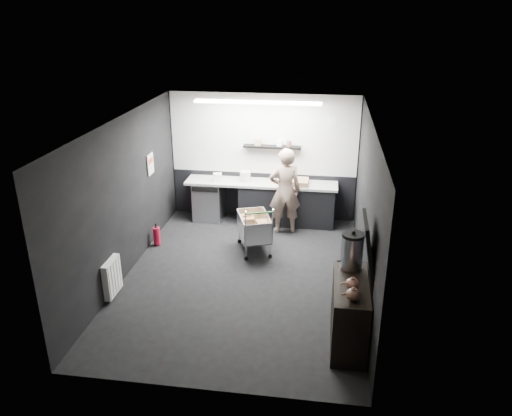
# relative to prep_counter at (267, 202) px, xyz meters

# --- Properties ---
(floor) EXTENTS (5.50, 5.50, 0.00)m
(floor) POSITION_rel_prep_counter_xyz_m (-0.14, -2.42, -0.46)
(floor) COLOR black
(floor) RESTS_ON ground
(ceiling) EXTENTS (5.50, 5.50, 0.00)m
(ceiling) POSITION_rel_prep_counter_xyz_m (-0.14, -2.42, 2.24)
(ceiling) COLOR white
(ceiling) RESTS_ON wall_back
(wall_back) EXTENTS (5.50, 0.00, 5.50)m
(wall_back) POSITION_rel_prep_counter_xyz_m (-0.14, 0.33, 0.89)
(wall_back) COLOR black
(wall_back) RESTS_ON floor
(wall_front) EXTENTS (5.50, 0.00, 5.50)m
(wall_front) POSITION_rel_prep_counter_xyz_m (-0.14, -5.17, 0.89)
(wall_front) COLOR black
(wall_front) RESTS_ON floor
(wall_left) EXTENTS (0.00, 5.50, 5.50)m
(wall_left) POSITION_rel_prep_counter_xyz_m (-2.14, -2.42, 0.89)
(wall_left) COLOR black
(wall_left) RESTS_ON floor
(wall_right) EXTENTS (0.00, 5.50, 5.50)m
(wall_right) POSITION_rel_prep_counter_xyz_m (1.86, -2.42, 0.89)
(wall_right) COLOR black
(wall_right) RESTS_ON floor
(kitchen_wall_panel) EXTENTS (3.95, 0.02, 1.70)m
(kitchen_wall_panel) POSITION_rel_prep_counter_xyz_m (-0.14, 0.31, 1.39)
(kitchen_wall_panel) COLOR silver
(kitchen_wall_panel) RESTS_ON wall_back
(dado_panel) EXTENTS (3.95, 0.02, 1.00)m
(dado_panel) POSITION_rel_prep_counter_xyz_m (-0.14, 0.31, 0.04)
(dado_panel) COLOR black
(dado_panel) RESTS_ON wall_back
(floating_shelf) EXTENTS (1.20, 0.22, 0.04)m
(floating_shelf) POSITION_rel_prep_counter_xyz_m (0.06, 0.20, 1.16)
(floating_shelf) COLOR black
(floating_shelf) RESTS_ON wall_back
(wall_clock) EXTENTS (0.20, 0.03, 0.20)m
(wall_clock) POSITION_rel_prep_counter_xyz_m (1.26, 0.30, 1.69)
(wall_clock) COLOR white
(wall_clock) RESTS_ON wall_back
(poster) EXTENTS (0.02, 0.30, 0.40)m
(poster) POSITION_rel_prep_counter_xyz_m (-2.12, -1.12, 1.09)
(poster) COLOR silver
(poster) RESTS_ON wall_left
(poster_red_band) EXTENTS (0.02, 0.22, 0.10)m
(poster_red_band) POSITION_rel_prep_counter_xyz_m (-2.11, -1.12, 1.16)
(poster_red_band) COLOR red
(poster_red_band) RESTS_ON poster
(radiator) EXTENTS (0.10, 0.50, 0.60)m
(radiator) POSITION_rel_prep_counter_xyz_m (-2.08, -3.32, -0.11)
(radiator) COLOR white
(radiator) RESTS_ON wall_left
(ceiling_strip) EXTENTS (2.40, 0.20, 0.04)m
(ceiling_strip) POSITION_rel_prep_counter_xyz_m (-0.14, -0.57, 2.21)
(ceiling_strip) COLOR white
(ceiling_strip) RESTS_ON ceiling
(prep_counter) EXTENTS (3.20, 0.61, 0.90)m
(prep_counter) POSITION_rel_prep_counter_xyz_m (0.00, 0.00, 0.00)
(prep_counter) COLOR black
(prep_counter) RESTS_ON floor
(person) EXTENTS (0.73, 0.56, 1.78)m
(person) POSITION_rel_prep_counter_xyz_m (0.41, -0.45, 0.43)
(person) COLOR beige
(person) RESTS_ON floor
(shopping_cart) EXTENTS (0.80, 1.06, 0.98)m
(shopping_cart) POSITION_rel_prep_counter_xyz_m (-0.08, -1.39, 0.01)
(shopping_cart) COLOR silver
(shopping_cart) RESTS_ON floor
(sideboard) EXTENTS (0.53, 1.24, 1.85)m
(sideboard) POSITION_rel_prep_counter_xyz_m (1.62, -3.92, 0.13)
(sideboard) COLOR black
(sideboard) RESTS_ON floor
(fire_extinguisher) EXTENTS (0.13, 0.13, 0.44)m
(fire_extinguisher) POSITION_rel_prep_counter_xyz_m (-1.99, -1.44, -0.25)
(fire_extinguisher) COLOR red
(fire_extinguisher) RESTS_ON floor
(cardboard_box) EXTENTS (0.55, 0.42, 0.11)m
(cardboard_box) POSITION_rel_prep_counter_xyz_m (0.58, -0.05, 0.50)
(cardboard_box) COLOR tan
(cardboard_box) RESTS_ON prep_counter
(pink_tub) EXTENTS (0.22, 0.22, 0.22)m
(pink_tub) POSITION_rel_prep_counter_xyz_m (-0.47, 0.00, 0.55)
(pink_tub) COLOR white
(pink_tub) RESTS_ON prep_counter
(white_container) EXTENTS (0.21, 0.18, 0.16)m
(white_container) POSITION_rel_prep_counter_xyz_m (-1.06, -0.05, 0.52)
(white_container) COLOR white
(white_container) RESTS_ON prep_counter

